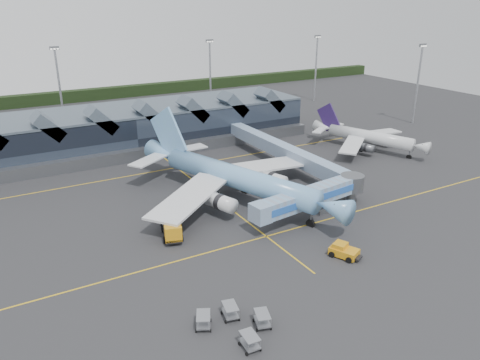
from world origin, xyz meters
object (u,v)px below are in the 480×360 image
pushback_tug (344,251)px  jet_bridge (317,195)px  regional_jet (366,136)px  fuel_truck (171,221)px  main_airliner (232,176)px

pushback_tug → jet_bridge: bearing=43.2°
regional_jet → jet_bridge: size_ratio=1.18×
fuel_truck → pushback_tug: size_ratio=2.09×
main_airliner → jet_bridge: 15.93m
main_airliner → pushback_tug: 26.46m
main_airliner → fuel_truck: main_airliner is taller
main_airliner → fuel_truck: 16.34m
main_airliner → fuel_truck: size_ratio=4.50×
main_airliner → pushback_tug: size_ratio=9.41×
jet_bridge → pushback_tug: jet_bridge is taller
regional_jet → jet_bridge: (-33.19, -23.25, 0.31)m
pushback_tug → fuel_truck: bearing=109.7°
jet_bridge → main_airliner: bearing=118.0°
jet_bridge → pushback_tug: bearing=-119.6°
jet_bridge → fuel_truck: 24.58m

